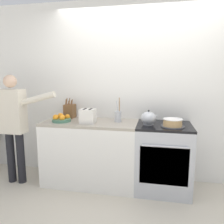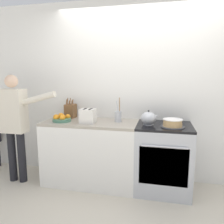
# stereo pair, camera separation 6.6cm
# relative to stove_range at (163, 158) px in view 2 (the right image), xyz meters

# --- Properties ---
(ground_plane) EXTENTS (16.00, 16.00, 0.00)m
(ground_plane) POSITION_rel_stove_range_xyz_m (-0.33, -0.31, -0.45)
(ground_plane) COLOR beige
(wall_back) EXTENTS (8.00, 0.04, 2.60)m
(wall_back) POSITION_rel_stove_range_xyz_m (-0.33, 0.34, 0.85)
(wall_back) COLOR silver
(wall_back) RESTS_ON ground_plane
(counter_cabinet) EXTENTS (1.31, 0.63, 0.90)m
(counter_cabinet) POSITION_rel_stove_range_xyz_m (-1.01, 0.00, -0.00)
(counter_cabinet) COLOR white
(counter_cabinet) RESTS_ON ground_plane
(stove_range) EXTENTS (0.71, 0.66, 0.90)m
(stove_range) POSITION_rel_stove_range_xyz_m (0.00, 0.00, 0.00)
(stove_range) COLOR #B7BABF
(stove_range) RESTS_ON ground_plane
(layer_cake) EXTENTS (0.29, 0.29, 0.10)m
(layer_cake) POSITION_rel_stove_range_xyz_m (0.10, -0.09, 0.50)
(layer_cake) COLOR #4C4C51
(layer_cake) RESTS_ON stove_range
(tea_kettle) EXTENTS (0.24, 0.20, 0.19)m
(tea_kettle) POSITION_rel_stove_range_xyz_m (-0.20, -0.02, 0.53)
(tea_kettle) COLOR #B7BABF
(tea_kettle) RESTS_ON stove_range
(knife_block) EXTENTS (0.14, 0.18, 0.30)m
(knife_block) POSITION_rel_stove_range_xyz_m (-1.39, 0.19, 0.56)
(knife_block) COLOR brown
(knife_block) RESTS_ON counter_cabinet
(utensil_crock) EXTENTS (0.10, 0.10, 0.34)m
(utensil_crock) POSITION_rel_stove_range_xyz_m (-0.63, 0.05, 0.53)
(utensil_crock) COLOR #B7BABF
(utensil_crock) RESTS_ON counter_cabinet
(fruit_bowl) EXTENTS (0.26, 0.26, 0.11)m
(fruit_bowl) POSITION_rel_stove_range_xyz_m (-1.40, -0.09, 0.49)
(fruit_bowl) COLOR #4C7F66
(fruit_bowl) RESTS_ON counter_cabinet
(toaster) EXTENTS (0.21, 0.16, 0.20)m
(toaster) POSITION_rel_stove_range_xyz_m (-1.01, -0.11, 0.55)
(toaster) COLOR silver
(toaster) RESTS_ON counter_cabinet
(person_baker) EXTENTS (0.90, 0.20, 1.55)m
(person_baker) POSITION_rel_stove_range_xyz_m (-2.07, -0.21, 0.47)
(person_baker) COLOR black
(person_baker) RESTS_ON ground_plane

